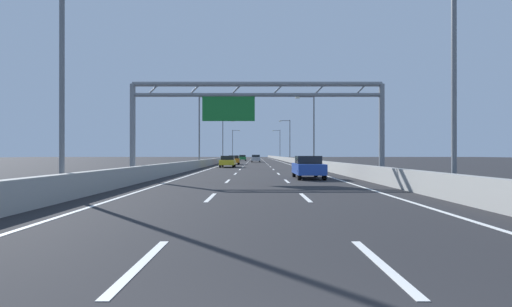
{
  "coord_description": "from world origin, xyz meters",
  "views": [
    {
      "loc": [
        -0.08,
        -2.39,
        1.65
      ],
      "look_at": [
        -0.1,
        78.19,
        1.78
      ],
      "focal_mm": 27.56,
      "sensor_mm": 36.0,
      "label": 1
    }
  ],
  "objects_px": {
    "streetlamp_left_near": "(68,59)",
    "yellow_car": "(228,161)",
    "silver_car": "(256,158)",
    "streetlamp_right_mid": "(312,126)",
    "streetlamp_right_distant": "(279,143)",
    "streetlamp_left_distant": "(233,143)",
    "streetlamp_right_far": "(289,138)",
    "blue_car": "(308,167)",
    "orange_car": "(234,160)",
    "streetlamp_left_mid": "(201,126)",
    "green_car": "(243,158)",
    "streetlamp_right_near": "(448,59)",
    "sign_gantry": "(254,105)",
    "streetlamp_left_far": "(224,138)"
  },
  "relations": [
    {
      "from": "streetlamp_left_near",
      "to": "yellow_car",
      "type": "relative_size",
      "value": 2.03
    },
    {
      "from": "silver_car",
      "to": "streetlamp_right_mid",
      "type": "bearing_deg",
      "value": -75.0
    },
    {
      "from": "streetlamp_right_distant",
      "to": "silver_car",
      "type": "bearing_deg",
      "value": -99.29
    },
    {
      "from": "streetlamp_left_distant",
      "to": "streetlamp_right_far",
      "type": "bearing_deg",
      "value": -68.18
    },
    {
      "from": "blue_car",
      "to": "orange_car",
      "type": "height_order",
      "value": "blue_car"
    },
    {
      "from": "streetlamp_right_distant",
      "to": "streetlamp_left_mid",
      "type": "bearing_deg",
      "value": -101.32
    },
    {
      "from": "streetlamp_right_far",
      "to": "streetlamp_right_distant",
      "type": "xyz_separation_m",
      "value": [
        0.0,
        37.29,
        0.0
      ]
    },
    {
      "from": "streetlamp_left_mid",
      "to": "yellow_car",
      "type": "relative_size",
      "value": 2.03
    },
    {
      "from": "streetlamp_right_distant",
      "to": "blue_car",
      "type": "bearing_deg",
      "value": -92.28
    },
    {
      "from": "streetlamp_left_near",
      "to": "green_car",
      "type": "height_order",
      "value": "streetlamp_left_near"
    },
    {
      "from": "streetlamp_left_distant",
      "to": "green_car",
      "type": "bearing_deg",
      "value": -82.39
    },
    {
      "from": "streetlamp_right_far",
      "to": "green_car",
      "type": "distance_m",
      "value": 13.58
    },
    {
      "from": "streetlamp_left_near",
      "to": "blue_car",
      "type": "height_order",
      "value": "streetlamp_left_near"
    },
    {
      "from": "streetlamp_left_near",
      "to": "silver_car",
      "type": "distance_m",
      "value": 66.13
    },
    {
      "from": "streetlamp_right_mid",
      "to": "orange_car",
      "type": "xyz_separation_m",
      "value": [
        -11.07,
        9.88,
        -4.65
      ]
    },
    {
      "from": "green_car",
      "to": "yellow_car",
      "type": "distance_m",
      "value": 47.22
    },
    {
      "from": "streetlamp_right_near",
      "to": "blue_car",
      "type": "xyz_separation_m",
      "value": [
        -4.0,
        11.26,
        -4.62
      ]
    },
    {
      "from": "streetlamp_left_mid",
      "to": "streetlamp_right_mid",
      "type": "distance_m",
      "value": 14.93
    },
    {
      "from": "streetlamp_right_mid",
      "to": "blue_car",
      "type": "bearing_deg",
      "value": -98.74
    },
    {
      "from": "yellow_car",
      "to": "blue_car",
      "type": "distance_m",
      "value": 23.92
    },
    {
      "from": "sign_gantry",
      "to": "streetlamp_left_near",
      "type": "relative_size",
      "value": 1.74
    },
    {
      "from": "streetlamp_right_mid",
      "to": "green_car",
      "type": "distance_m",
      "value": 45.57
    },
    {
      "from": "yellow_car",
      "to": "streetlamp_right_distant",
      "type": "bearing_deg",
      "value": 81.87
    },
    {
      "from": "sign_gantry",
      "to": "silver_car",
      "type": "distance_m",
      "value": 55.68
    },
    {
      "from": "streetlamp_left_mid",
      "to": "streetlamp_left_near",
      "type": "bearing_deg",
      "value": -90.0
    },
    {
      "from": "streetlamp_left_near",
      "to": "streetlamp_left_mid",
      "type": "bearing_deg",
      "value": 90.0
    },
    {
      "from": "streetlamp_right_near",
      "to": "streetlamp_left_far",
      "type": "bearing_deg",
      "value": 101.32
    },
    {
      "from": "streetlamp_left_near",
      "to": "silver_car",
      "type": "xyz_separation_m",
      "value": [
        7.36,
        65.55,
        -4.62
      ]
    },
    {
      "from": "sign_gantry",
      "to": "streetlamp_right_far",
      "type": "height_order",
      "value": "streetlamp_right_far"
    },
    {
      "from": "streetlamp_left_distant",
      "to": "silver_car",
      "type": "relative_size",
      "value": 2.16
    },
    {
      "from": "sign_gantry",
      "to": "streetlamp_left_far",
      "type": "relative_size",
      "value": 1.74
    },
    {
      "from": "streetlamp_right_far",
      "to": "silver_car",
      "type": "relative_size",
      "value": 2.16
    },
    {
      "from": "sign_gantry",
      "to": "orange_car",
      "type": "relative_size",
      "value": 4.02
    },
    {
      "from": "streetlamp_right_far",
      "to": "green_car",
      "type": "relative_size",
      "value": 2.32
    },
    {
      "from": "streetlamp_left_far",
      "to": "yellow_car",
      "type": "bearing_deg",
      "value": -84.61
    },
    {
      "from": "streetlamp_left_far",
      "to": "streetlamp_left_distant",
      "type": "bearing_deg",
      "value": 90.0
    },
    {
      "from": "streetlamp_right_mid",
      "to": "orange_car",
      "type": "height_order",
      "value": "streetlamp_right_mid"
    },
    {
      "from": "streetlamp_left_near",
      "to": "streetlamp_right_near",
      "type": "height_order",
      "value": "same"
    },
    {
      "from": "streetlamp_left_far",
      "to": "silver_car",
      "type": "bearing_deg",
      "value": -50.84
    },
    {
      "from": "streetlamp_right_near",
      "to": "silver_car",
      "type": "distance_m",
      "value": 66.15
    },
    {
      "from": "streetlamp_right_near",
      "to": "streetlamp_left_near",
      "type": "bearing_deg",
      "value": 180.0
    },
    {
      "from": "streetlamp_left_far",
      "to": "blue_car",
      "type": "xyz_separation_m",
      "value": [
        10.93,
        -63.33,
        -4.62
      ]
    },
    {
      "from": "streetlamp_left_mid",
      "to": "blue_car",
      "type": "height_order",
      "value": "streetlamp_left_mid"
    },
    {
      "from": "streetlamp_left_near",
      "to": "blue_car",
      "type": "xyz_separation_m",
      "value": [
        10.93,
        11.26,
        -4.62
      ]
    },
    {
      "from": "streetlamp_left_mid",
      "to": "streetlamp_right_near",
      "type": "bearing_deg",
      "value": -68.18
    },
    {
      "from": "blue_car",
      "to": "streetlamp_right_distant",
      "type": "bearing_deg",
      "value": 87.72
    },
    {
      "from": "streetlamp_right_distant",
      "to": "orange_car",
      "type": "relative_size",
      "value": 2.31
    },
    {
      "from": "streetlamp_right_mid",
      "to": "silver_car",
      "type": "xyz_separation_m",
      "value": [
        -7.57,
        28.26,
        -4.62
      ]
    },
    {
      "from": "yellow_car",
      "to": "silver_car",
      "type": "relative_size",
      "value": 1.06
    },
    {
      "from": "streetlamp_left_far",
      "to": "green_car",
      "type": "xyz_separation_m",
      "value": [
        4.08,
        6.73,
        -4.64
      ]
    }
  ]
}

